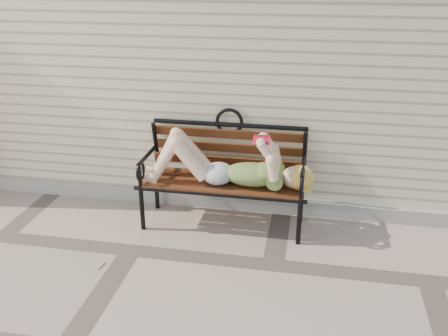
# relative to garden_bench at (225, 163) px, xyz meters

# --- Properties ---
(ground) EXTENTS (80.00, 80.00, 0.00)m
(ground) POSITION_rel_garden_bench_xyz_m (-0.71, -0.71, -0.60)
(ground) COLOR gray
(ground) RESTS_ON ground
(house_wall) EXTENTS (8.00, 4.00, 3.00)m
(house_wall) POSITION_rel_garden_bench_xyz_m (-0.71, 2.29, 0.90)
(house_wall) COLOR beige
(house_wall) RESTS_ON ground
(foundation_strip) EXTENTS (8.00, 0.10, 0.15)m
(foundation_strip) POSITION_rel_garden_bench_xyz_m (-0.71, 0.26, -0.53)
(foundation_strip) COLOR gray
(foundation_strip) RESTS_ON ground
(garden_bench) EXTENTS (1.66, 0.66, 1.07)m
(garden_bench) POSITION_rel_garden_bench_xyz_m (0.00, 0.00, 0.00)
(garden_bench) COLOR black
(garden_bench) RESTS_ON ground
(reading_woman) EXTENTS (1.56, 0.36, 0.49)m
(reading_woman) POSITION_rel_garden_bench_xyz_m (0.01, -0.13, 0.04)
(reading_woman) COLOR #093641
(reading_woman) RESTS_ON ground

